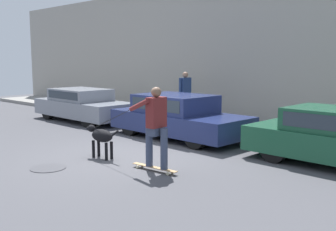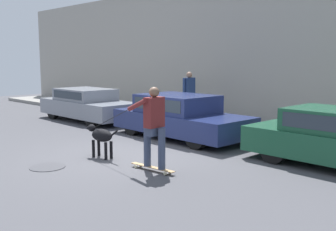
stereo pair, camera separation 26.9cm
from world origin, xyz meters
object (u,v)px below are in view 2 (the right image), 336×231
parked_car_1 (180,117)px  skateboarder (154,124)px  dog (101,136)px  parked_car_0 (87,105)px  pedestrian_with_bag (189,93)px

parked_car_1 → skateboarder: bearing=-53.2°
dog → skateboarder: bearing=176.7°
parked_car_0 → pedestrian_with_bag: size_ratio=2.57×
skateboarder → pedestrian_with_bag: pedestrian_with_bag is taller
dog → skateboarder: (1.72, 0.08, 0.48)m
parked_car_0 → dog: size_ratio=4.29×
dog → pedestrian_with_bag: (-2.10, 5.47, 0.59)m
dog → parked_car_1: bearing=-89.6°
parked_car_0 → parked_car_1: (4.81, 0.00, 0.02)m
parked_car_1 → dog: parked_car_1 is taller
parked_car_1 → dog: size_ratio=4.28×
parked_car_0 → pedestrian_with_bag: pedestrian_with_bag is taller
parked_car_1 → parked_car_0: bearing=-177.7°
dog → parked_car_0: bearing=-36.7°
parked_car_1 → pedestrian_with_bag: size_ratio=2.56×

